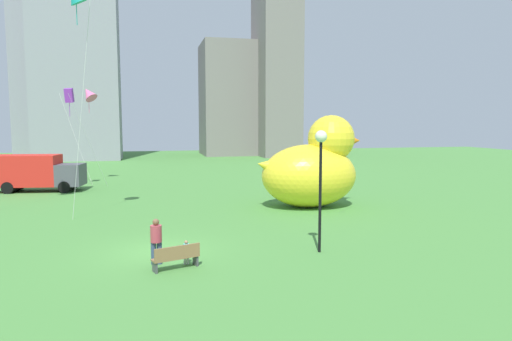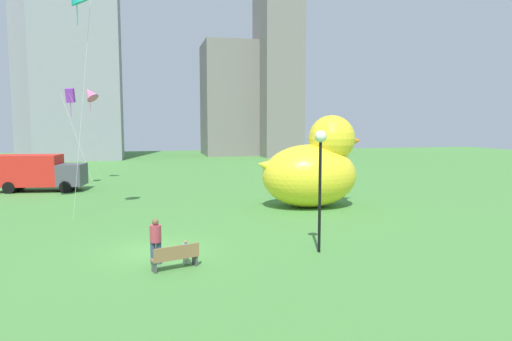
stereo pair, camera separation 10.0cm
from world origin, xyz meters
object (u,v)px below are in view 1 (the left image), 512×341
(person_adult, at_px, (156,239))
(giant_inflatable_duck, at_px, (313,168))
(person_child, at_px, (186,251))
(box_truck, at_px, (37,173))
(kite_pink, at_px, (89,94))
(lamppost, at_px, (321,159))
(kite_purple, at_px, (69,96))
(park_bench, at_px, (176,257))

(person_adult, bearing_deg, giant_inflatable_duck, 44.85)
(person_child, relative_size, box_truck, 0.13)
(box_truck, relative_size, kite_pink, 0.78)
(box_truck, bearing_deg, person_child, -65.36)
(lamppost, xyz_separation_m, kite_purple, (-12.86, 22.26, 3.61))
(person_adult, relative_size, lamppost, 0.35)
(person_adult, xyz_separation_m, person_child, (1.09, -0.28, -0.45))
(person_child, bearing_deg, lamppost, 3.85)
(kite_pink, bearing_deg, person_adult, -78.67)
(lamppost, xyz_separation_m, kite_pink, (-11.83, 26.09, 4.05))
(park_bench, distance_m, person_child, 0.66)
(park_bench, bearing_deg, lamppost, 8.66)
(person_child, height_order, lamppost, lamppost)
(kite_pink, xyz_separation_m, kite_purple, (-1.04, -3.83, -0.43))
(park_bench, distance_m, box_truck, 23.73)
(person_adult, relative_size, kite_pink, 0.20)
(giant_inflatable_duck, bearing_deg, kite_pink, 132.94)
(giant_inflatable_duck, xyz_separation_m, box_truck, (-18.59, 11.10, -1.02))
(box_truck, bearing_deg, park_bench, -66.77)
(person_child, height_order, giant_inflatable_duck, giant_inflatable_duck)
(park_bench, bearing_deg, kite_pink, 102.41)
(park_bench, xyz_separation_m, person_adult, (-0.69, 0.81, 0.48))
(person_child, xyz_separation_m, kite_pink, (-6.34, 26.46, 7.42))
(lamppost, bearing_deg, box_truck, 126.12)
(person_child, xyz_separation_m, giant_inflatable_duck, (8.83, 10.16, 1.97))
(lamppost, relative_size, kite_purple, 0.62)
(person_adult, height_order, person_child, person_adult)
(giant_inflatable_duck, height_order, kite_pink, kite_pink)
(giant_inflatable_duck, xyz_separation_m, lamppost, (-3.34, -9.79, 1.40))
(giant_inflatable_duck, bearing_deg, lamppost, -108.86)
(kite_pink, height_order, kite_purple, kite_pink)
(person_child, xyz_separation_m, box_truck, (-9.75, 21.26, 0.95))
(giant_inflatable_duck, distance_m, kite_pink, 22.93)
(kite_pink, bearing_deg, box_truck, -123.29)
(lamppost, distance_m, kite_purple, 25.97)
(box_truck, height_order, kite_purple, kite_purple)
(person_adult, bearing_deg, kite_pink, 101.33)
(person_child, bearing_deg, park_bench, -127.25)
(person_adult, bearing_deg, kite_purple, 105.69)
(box_truck, bearing_deg, giant_inflatable_duck, -30.85)
(person_child, distance_m, box_truck, 23.41)
(person_adult, relative_size, box_truck, 0.25)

